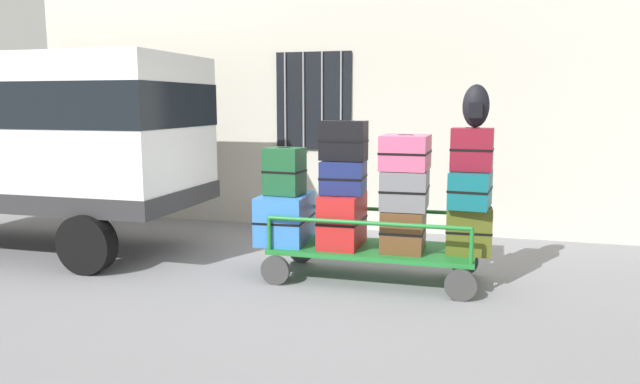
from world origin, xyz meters
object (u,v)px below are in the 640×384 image
(van, at_px, (39,132))
(suitcase_left_bottom, at_px, (285,218))
(suitcase_midright_middle, at_px, (470,189))
(suitcase_midleft_bottom, at_px, (342,220))
(suitcase_center_top, at_px, (406,152))
(suitcase_center_middle, at_px, (405,189))
(suitcase_center_bottom, at_px, (404,230))
(luggage_cart, at_px, (372,253))
(suitcase_midright_bottom, at_px, (469,231))
(suitcase_midleft_middle, at_px, (344,177))
(backpack, at_px, (476,106))
(suitcase_left_middle, at_px, (285,171))
(suitcase_midright_top, at_px, (472,149))
(suitcase_midleft_top, at_px, (343,141))

(van, distance_m, suitcase_left_bottom, 3.71)
(suitcase_left_bottom, relative_size, suitcase_midright_middle, 1.38)
(suitcase_midleft_bottom, height_order, suitcase_center_top, suitcase_center_top)
(suitcase_center_middle, xyz_separation_m, suitcase_midright_middle, (0.69, -0.04, 0.03))
(suitcase_center_middle, bearing_deg, suitcase_center_bottom, -90.00)
(suitcase_center_bottom, distance_m, suitcase_center_middle, 0.45)
(luggage_cart, distance_m, suitcase_midright_bottom, 1.08)
(suitcase_midleft_middle, xyz_separation_m, backpack, (1.41, -0.06, 0.79))
(suitcase_midleft_bottom, bearing_deg, luggage_cart, 3.15)
(suitcase_center_bottom, bearing_deg, suitcase_midright_middle, 2.57)
(van, bearing_deg, suitcase_center_bottom, -3.51)
(suitcase_left_bottom, relative_size, suitcase_midright_bottom, 1.61)
(suitcase_left_middle, height_order, suitcase_center_middle, suitcase_left_middle)
(van, bearing_deg, luggage_cart, -3.40)
(suitcase_midleft_bottom, bearing_deg, suitcase_center_bottom, -0.91)
(luggage_cart, relative_size, backpack, 5.22)
(luggage_cart, xyz_separation_m, suitcase_midright_bottom, (1.04, -0.01, 0.31))
(suitcase_left_middle, height_order, suitcase_midright_top, suitcase_midright_top)
(suitcase_midright_middle, bearing_deg, suitcase_center_middle, 176.99)
(suitcase_midright_middle, distance_m, backpack, 0.87)
(luggage_cart, bearing_deg, suitcase_left_middle, 179.61)
(suitcase_center_bottom, distance_m, suitcase_midright_middle, 0.84)
(suitcase_midleft_top, relative_size, backpack, 1.21)
(suitcase_left_bottom, distance_m, suitcase_midright_middle, 2.12)
(suitcase_left_middle, xyz_separation_m, suitcase_midleft_bottom, (0.69, -0.03, -0.53))
(suitcase_center_top, xyz_separation_m, suitcase_midright_middle, (0.69, 0.00, -0.37))
(van, height_order, suitcase_midleft_middle, van)
(suitcase_left_middle, relative_size, backpack, 1.23)
(suitcase_left_bottom, bearing_deg, suitcase_midleft_middle, 1.25)
(suitcase_center_middle, height_order, suitcase_center_top, suitcase_center_top)
(suitcase_left_middle, relative_size, suitcase_midright_middle, 0.92)
(suitcase_midleft_bottom, xyz_separation_m, suitcase_midleft_top, (-0.00, 0.03, 0.89))
(suitcase_center_middle, height_order, backpack, backpack)
(suitcase_midleft_middle, bearing_deg, suitcase_left_bottom, -178.75)
(suitcase_midleft_bottom, bearing_deg, van, 176.07)
(suitcase_left_middle, height_order, suitcase_midleft_middle, suitcase_left_middle)
(suitcase_midright_middle, bearing_deg, suitcase_midright_top, -90.00)
(suitcase_left_bottom, height_order, suitcase_midright_bottom, suitcase_left_bottom)
(suitcase_midleft_middle, bearing_deg, van, 176.68)
(luggage_cart, xyz_separation_m, suitcase_center_top, (0.35, -0.00, 1.14))
(luggage_cart, xyz_separation_m, suitcase_midright_middle, (1.04, 0.00, 0.76))
(suitcase_midleft_bottom, height_order, suitcase_midright_bottom, suitcase_midleft_bottom)
(suitcase_midright_top, height_order, backpack, backpack)
(van, relative_size, suitcase_midleft_bottom, 6.35)
(suitcase_midleft_middle, height_order, suitcase_midright_bottom, suitcase_midleft_middle)
(suitcase_midleft_top, relative_size, suitcase_center_top, 0.89)
(suitcase_midleft_middle, height_order, suitcase_center_top, suitcase_center_top)
(luggage_cart, distance_m, suitcase_midleft_bottom, 0.50)
(suitcase_left_bottom, relative_size, suitcase_midright_top, 1.80)
(suitcase_left_middle, relative_size, suitcase_center_middle, 0.78)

